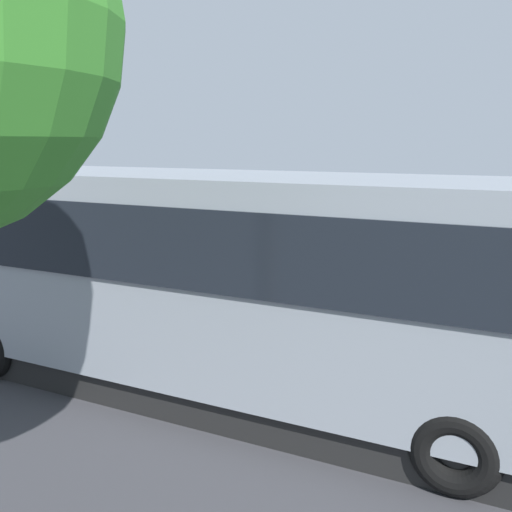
% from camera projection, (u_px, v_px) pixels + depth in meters
% --- Properties ---
extents(ground_plane, '(80.00, 80.00, 0.00)m').
position_uv_depth(ground_plane, '(276.00, 309.00, 13.09)').
color(ground_plane, '#38383D').
extents(tour_bus, '(10.14, 2.83, 3.25)m').
position_uv_depth(tour_bus, '(218.00, 286.00, 8.46)').
color(tour_bus, '#8C939E').
rests_on(tour_bus, ground_plane).
extents(spectator_far_left, '(0.58, 0.38, 1.80)m').
position_uv_depth(spectator_far_left, '(379.00, 293.00, 10.23)').
color(spectator_far_left, black).
rests_on(spectator_far_left, ground_plane).
extents(spectator_left, '(0.57, 0.38, 1.78)m').
position_uv_depth(spectator_left, '(316.00, 289.00, 10.63)').
color(spectator_left, '#473823').
rests_on(spectator_left, ground_plane).
extents(spectator_centre, '(0.58, 0.36, 1.74)m').
position_uv_depth(spectator_centre, '(274.00, 287.00, 10.88)').
color(spectator_centre, black).
rests_on(spectator_centre, ground_plane).
extents(spectator_right, '(0.58, 0.36, 1.79)m').
position_uv_depth(spectator_right, '(222.00, 279.00, 11.30)').
color(spectator_right, black).
rests_on(spectator_right, ground_plane).
extents(spectator_far_right, '(0.58, 0.34, 1.78)m').
position_uv_depth(spectator_far_right, '(194.00, 273.00, 11.87)').
color(spectator_far_right, '#473823').
rests_on(spectator_far_right, ground_plane).
extents(parked_motorcycle_silver, '(2.05, 0.58, 0.99)m').
position_uv_depth(parked_motorcycle_silver, '(369.00, 337.00, 9.75)').
color(parked_motorcycle_silver, black).
rests_on(parked_motorcycle_silver, ground_plane).
extents(stunt_motorcycle, '(2.03, 0.68, 1.64)m').
position_uv_depth(stunt_motorcycle, '(192.00, 234.00, 17.30)').
color(stunt_motorcycle, black).
rests_on(stunt_motorcycle, ground_plane).
extents(traffic_cone, '(0.34, 0.34, 0.63)m').
position_uv_depth(traffic_cone, '(258.00, 263.00, 16.57)').
color(traffic_cone, orange).
rests_on(traffic_cone, ground_plane).
extents(bay_line_a, '(0.24, 4.49, 0.01)m').
position_uv_depth(bay_line_a, '(395.00, 313.00, 12.81)').
color(bay_line_a, white).
rests_on(bay_line_a, ground_plane).
extents(bay_line_b, '(0.22, 3.76, 0.01)m').
position_uv_depth(bay_line_b, '(283.00, 299.00, 13.93)').
color(bay_line_b, white).
rests_on(bay_line_b, ground_plane).
extents(bay_line_c, '(0.22, 3.80, 0.01)m').
position_uv_depth(bay_line_c, '(186.00, 287.00, 15.04)').
color(bay_line_c, white).
rests_on(bay_line_c, ground_plane).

